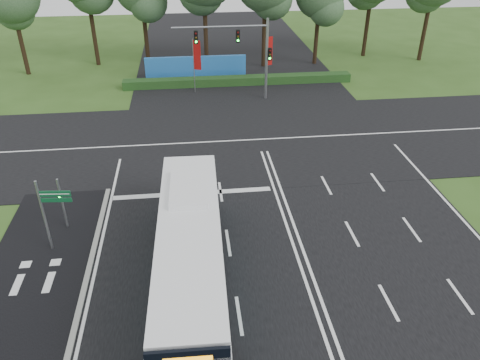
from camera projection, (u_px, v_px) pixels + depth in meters
name	position (u px, v px, depth m)	size (l,w,h in m)	color
ground	(291.00, 239.00, 24.45)	(120.00, 120.00, 0.00)	#31501A
road_main	(291.00, 238.00, 24.44)	(20.00, 120.00, 0.04)	black
road_cross	(257.00, 140.00, 34.71)	(120.00, 14.00, 0.05)	black
bike_path	(27.00, 300.00, 20.63)	(5.00, 18.00, 0.06)	black
kerb_strip	(83.00, 295.00, 20.85)	(0.25, 18.00, 0.12)	gray
city_bus	(191.00, 254.00, 20.43)	(3.09, 13.10, 3.74)	#5CC7D5
pedestrian_signal	(62.00, 202.00, 24.45)	(0.25, 0.40, 3.02)	gray
street_sign	(49.00, 208.00, 22.43)	(1.56, 0.23, 4.02)	gray
banner_flag_left	(196.00, 59.00, 41.88)	(0.70, 0.28, 4.93)	gray
banner_flag_mid	(268.00, 54.00, 43.08)	(0.69, 0.29, 4.89)	gray
traffic_light_gantry	(246.00, 47.00, 39.65)	(8.41, 0.28, 7.00)	gray
hedge	(238.00, 81.00, 45.22)	(22.00, 1.20, 0.80)	#163A15
blue_hoarding	(196.00, 67.00, 46.60)	(10.00, 0.30, 2.20)	blue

